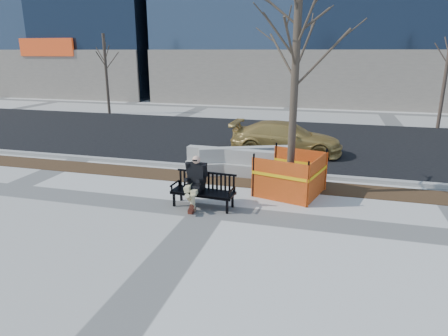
{
  "coord_description": "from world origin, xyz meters",
  "views": [
    {
      "loc": [
        2.86,
        -8.97,
        3.94
      ],
      "look_at": [
        0.17,
        0.85,
        0.92
      ],
      "focal_mm": 31.87,
      "sensor_mm": 36.0,
      "label": 1
    }
  ],
  "objects_px": {
    "tree_fence": "(289,193)",
    "jersey_barrier_left": "(232,174)",
    "seated_man": "(196,205)",
    "sedan": "(285,154)",
    "jersey_barrier_right": "(246,173)",
    "bench": "(203,207)"
  },
  "relations": [
    {
      "from": "seated_man",
      "to": "tree_fence",
      "type": "bearing_deg",
      "value": 38.45
    },
    {
      "from": "tree_fence",
      "to": "jersey_barrier_left",
      "type": "bearing_deg",
      "value": 147.02
    },
    {
      "from": "jersey_barrier_left",
      "to": "seated_man",
      "type": "bearing_deg",
      "value": -93.33
    },
    {
      "from": "bench",
      "to": "seated_man",
      "type": "relative_size",
      "value": 1.25
    },
    {
      "from": "sedan",
      "to": "tree_fence",
      "type": "bearing_deg",
      "value": -171.01
    },
    {
      "from": "bench",
      "to": "tree_fence",
      "type": "height_order",
      "value": "tree_fence"
    },
    {
      "from": "jersey_barrier_left",
      "to": "bench",
      "type": "bearing_deg",
      "value": -88.8
    },
    {
      "from": "sedan",
      "to": "jersey_barrier_left",
      "type": "distance_m",
      "value": 3.52
    },
    {
      "from": "bench",
      "to": "tree_fence",
      "type": "bearing_deg",
      "value": 42.39
    },
    {
      "from": "seated_man",
      "to": "jersey_barrier_right",
      "type": "bearing_deg",
      "value": 82.11
    },
    {
      "from": "bench",
      "to": "sedan",
      "type": "relative_size",
      "value": 0.39
    },
    {
      "from": "jersey_barrier_left",
      "to": "jersey_barrier_right",
      "type": "height_order",
      "value": "jersey_barrier_right"
    },
    {
      "from": "bench",
      "to": "tree_fence",
      "type": "distance_m",
      "value": 2.63
    },
    {
      "from": "tree_fence",
      "to": "sedan",
      "type": "height_order",
      "value": "tree_fence"
    },
    {
      "from": "bench",
      "to": "jersey_barrier_left",
      "type": "height_order",
      "value": "bench"
    },
    {
      "from": "seated_man",
      "to": "jersey_barrier_left",
      "type": "relative_size",
      "value": 0.44
    },
    {
      "from": "bench",
      "to": "tree_fence",
      "type": "xyz_separation_m",
      "value": [
        2.06,
        1.64,
        0.0
      ]
    },
    {
      "from": "bench",
      "to": "sedan",
      "type": "bearing_deg",
      "value": 81.14
    },
    {
      "from": "sedan",
      "to": "jersey_barrier_right",
      "type": "distance_m",
      "value": 3.11
    },
    {
      "from": "tree_fence",
      "to": "sedan",
      "type": "xyz_separation_m",
      "value": [
        -0.66,
        4.55,
        0.0
      ]
    },
    {
      "from": "seated_man",
      "to": "sedan",
      "type": "relative_size",
      "value": 0.31
    },
    {
      "from": "seated_man",
      "to": "sedan",
      "type": "height_order",
      "value": "seated_man"
    }
  ]
}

